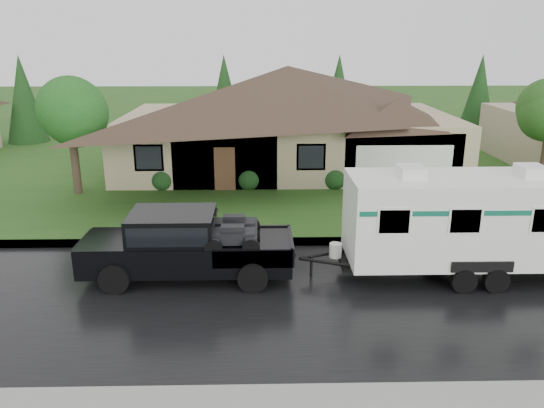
{
  "coord_description": "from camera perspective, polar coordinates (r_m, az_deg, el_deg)",
  "views": [
    {
      "loc": [
        0.48,
        -15.79,
        7.16
      ],
      "look_at": [
        0.87,
        2.0,
        1.6
      ],
      "focal_mm": 35.0,
      "sensor_mm": 36.0,
      "label": 1
    }
  ],
  "objects": [
    {
      "name": "ground",
      "position": [
        17.34,
        -2.76,
        -7.05
      ],
      "size": [
        140.0,
        140.0,
        0.0
      ],
      "primitive_type": "plane",
      "color": "#275119",
      "rests_on": "ground"
    },
    {
      "name": "lawn",
      "position": [
        31.59,
        -2.12,
        4.39
      ],
      "size": [
        140.0,
        26.0,
        0.15
      ],
      "primitive_type": "cube",
      "color": "#275119",
      "rests_on": "ground"
    },
    {
      "name": "house_main",
      "position": [
        29.89,
        2.25,
        10.49
      ],
      "size": [
        19.44,
        10.8,
        6.9
      ],
      "color": "tan",
      "rests_on": "lawn"
    },
    {
      "name": "travel_trailer",
      "position": [
        17.4,
        20.46,
        -1.45
      ],
      "size": [
        7.88,
        2.77,
        3.54
      ],
      "color": "white",
      "rests_on": "ground"
    },
    {
      "name": "road",
      "position": [
        15.54,
        -2.94,
        -10.08
      ],
      "size": [
        140.0,
        8.0,
        0.01
      ],
      "primitive_type": "cube",
      "color": "black",
      "rests_on": "ground"
    },
    {
      "name": "tree_left_green",
      "position": [
        26.13,
        -20.92,
        8.97
      ],
      "size": [
        3.23,
        3.23,
        5.35
      ],
      "color": "#382B1E",
      "rests_on": "lawn"
    },
    {
      "name": "curb",
      "position": [
        19.38,
        -2.61,
        -4.1
      ],
      "size": [
        140.0,
        0.5,
        0.15
      ],
      "primitive_type": "cube",
      "color": "gray",
      "rests_on": "ground"
    },
    {
      "name": "pickup_truck",
      "position": [
        16.6,
        -9.5,
        -4.15
      ],
      "size": [
        6.39,
        2.43,
        2.13
      ],
      "color": "black",
      "rests_on": "ground"
    },
    {
      "name": "shrub_row",
      "position": [
        25.96,
        2.13,
        2.82
      ],
      "size": [
        13.6,
        1.0,
        1.0
      ],
      "color": "#143814",
      "rests_on": "lawn"
    }
  ]
}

